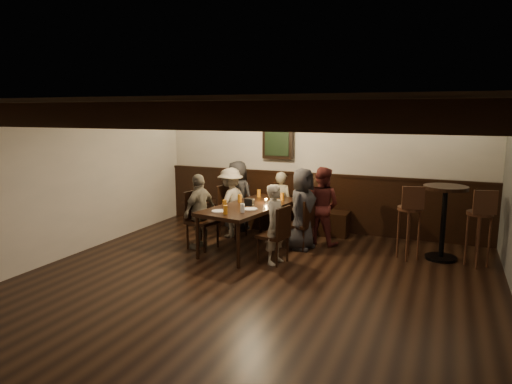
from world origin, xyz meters
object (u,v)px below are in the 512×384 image
at_px(person_left_far, 200,211).
at_px(chair_left_near, 232,221).
at_px(chair_left_far, 202,231).
at_px(chair_right_near, 300,233).
at_px(person_bench_right, 321,206).
at_px(high_top_table, 444,211).
at_px(dining_table, 251,209).
at_px(person_bench_left, 238,196).
at_px(person_right_near, 302,209).
at_px(bar_stool_right, 478,238).
at_px(person_left_near, 231,202).
at_px(bar_stool_left, 408,232).
at_px(person_right_far, 276,224).
at_px(person_bench_centre, 281,203).
at_px(chair_right_far, 274,245).

bearing_deg(person_left_far, chair_left_near, 178.12).
distance_m(chair_left_far, chair_right_near, 1.70).
height_order(person_bench_right, high_top_table, person_bench_right).
bearing_deg(dining_table, person_bench_left, 135.00).
bearing_deg(person_right_near, chair_left_far, 121.46).
height_order(chair_left_far, bar_stool_right, bar_stool_right).
xyz_separation_m(chair_right_near, person_left_near, (-1.45, 0.24, 0.39)).
bearing_deg(bar_stool_left, person_left_near, 160.60).
relative_size(person_bench_left, bar_stool_left, 1.15).
height_order(person_left_near, bar_stool_right, person_left_near).
height_order(person_bench_right, person_left_near, person_bench_right).
bearing_deg(person_right_far, chair_left_near, 58.53).
bearing_deg(chair_left_far, chair_right_near, 122.02).
relative_size(chair_right_near, person_left_near, 0.67).
bearing_deg(chair_left_far, person_bench_centre, 154.33).
bearing_deg(bar_stool_right, chair_left_near, 164.61).
bearing_deg(person_bench_centre, person_right_near, 141.34).
relative_size(chair_right_near, person_right_far, 0.70).
distance_m(chair_right_far, bar_stool_left, 2.16).
bearing_deg(bar_stool_left, chair_right_far, -169.34).
bearing_deg(chair_left_far, bar_stool_right, 110.20).
height_order(chair_right_far, bar_stool_right, bar_stool_right).
distance_m(person_bench_left, person_bench_right, 1.80).
relative_size(person_left_far, bar_stool_right, 1.07).
relative_size(person_bench_centre, person_right_far, 0.98).
bearing_deg(chair_left_near, person_right_near, 90.00).
bearing_deg(bar_stool_right, high_top_table, 148.24).
xyz_separation_m(person_bench_right, person_right_far, (-0.37, -1.31, -0.07)).
bearing_deg(person_left_far, chair_right_near, 121.51).
height_order(person_left_far, bar_stool_right, person_left_far).
relative_size(dining_table, chair_right_far, 2.37).
relative_size(chair_right_far, bar_stool_right, 0.75).
height_order(chair_left_far, person_left_near, person_left_near).
bearing_deg(chair_right_far, bar_stool_left, -52.68).
xyz_separation_m(person_bench_left, person_left_far, (-0.07, -1.36, -0.04)).
bearing_deg(bar_stool_right, person_bench_centre, 156.40).
xyz_separation_m(chair_left_near, person_bench_left, (-0.10, 0.47, 0.39)).
relative_size(chair_left_far, bar_stool_left, 0.82).
relative_size(chair_right_near, person_bench_left, 0.63).
height_order(high_top_table, bar_stool_right, bar_stool_right).
relative_size(person_left_far, person_right_far, 1.04).
bearing_deg(person_bench_right, chair_left_near, 15.52).
xyz_separation_m(chair_right_far, person_right_near, (0.18, 0.88, 0.42)).
bearing_deg(high_top_table, bar_stool_right, -17.33).
distance_m(person_right_near, bar_stool_right, 2.74).
xyz_separation_m(person_bench_right, bar_stool_left, (1.50, -0.30, -0.24)).
relative_size(person_right_far, high_top_table, 1.04).
distance_m(person_bench_left, bar_stool_right, 4.32).
height_order(person_bench_centre, bar_stool_right, person_bench_centre).
bearing_deg(dining_table, bar_stool_left, 19.38).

